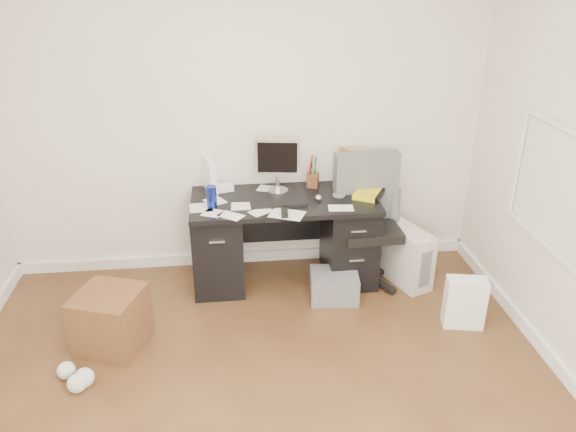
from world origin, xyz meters
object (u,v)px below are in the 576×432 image
object	(u,v)px
pc_tower	(406,256)
wicker_basket	(111,320)
keyboard	(278,203)
office_chair	(369,222)
lcd_monitor	(278,166)
desk	(284,237)

from	to	relation	value
pc_tower	wicker_basket	size ratio (longest dim) A/B	1.14
keyboard	office_chair	xyz separation A→B (m)	(0.75, 0.03, -0.22)
lcd_monitor	pc_tower	xyz separation A→B (m)	(1.05, -0.30, -0.74)
lcd_monitor	pc_tower	distance (m)	1.32
lcd_monitor	keyboard	xyz separation A→B (m)	(-0.02, -0.26, -0.22)
desk	wicker_basket	size ratio (longest dim) A/B	3.52
keyboard	office_chair	bearing A→B (deg)	0.42
keyboard	wicker_basket	world-z (taller)	keyboard
keyboard	office_chair	world-z (taller)	office_chair
desk	lcd_monitor	world-z (taller)	lcd_monitor
office_chair	desk	bearing A→B (deg)	171.43
lcd_monitor	wicker_basket	distance (m)	1.74
office_chair	pc_tower	size ratio (longest dim) A/B	2.21
desk	lcd_monitor	size ratio (longest dim) A/B	3.26
desk	pc_tower	xyz separation A→B (m)	(1.01, -0.15, -0.16)
wicker_basket	lcd_monitor	bearing A→B (deg)	35.70
office_chair	wicker_basket	size ratio (longest dim) A/B	2.53
desk	wicker_basket	world-z (taller)	desk
lcd_monitor	pc_tower	bearing A→B (deg)	-7.24
keyboard	lcd_monitor	bearing A→B (deg)	83.72
desk	keyboard	world-z (taller)	keyboard
desk	keyboard	distance (m)	0.38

